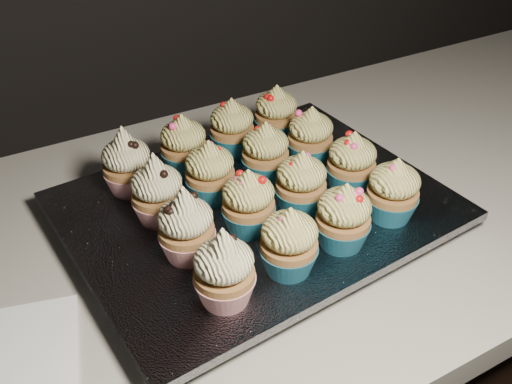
# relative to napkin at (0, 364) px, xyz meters

# --- Properties ---
(worktop) EXTENTS (2.44, 0.64, 0.04)m
(worktop) POSITION_rel_napkin_xyz_m (0.19, 0.10, -0.02)
(worktop) COLOR beige
(worktop) RESTS_ON cabinet
(napkin) EXTENTS (0.18, 0.18, 0.00)m
(napkin) POSITION_rel_napkin_xyz_m (0.00, 0.00, 0.00)
(napkin) COLOR white
(napkin) RESTS_ON worktop
(baking_tray) EXTENTS (0.44, 0.35, 0.02)m
(baking_tray) POSITION_rel_napkin_xyz_m (0.33, 0.07, 0.01)
(baking_tray) COLOR black
(baking_tray) RESTS_ON worktop
(foil_lining) EXTENTS (0.48, 0.39, 0.01)m
(foil_lining) POSITION_rel_napkin_xyz_m (0.33, 0.07, 0.03)
(foil_lining) COLOR silver
(foil_lining) RESTS_ON baking_tray
(cupcake_0) EXTENTS (0.06, 0.06, 0.10)m
(cupcake_0) POSITION_rel_napkin_xyz_m (0.22, -0.06, 0.07)
(cupcake_0) COLOR maroon
(cupcake_0) RESTS_ON foil_lining
(cupcake_1) EXTENTS (0.06, 0.06, 0.08)m
(cupcake_1) POSITION_rel_napkin_xyz_m (0.30, -0.05, 0.07)
(cupcake_1) COLOR #1B657F
(cupcake_1) RESTS_ON foil_lining
(cupcake_2) EXTENTS (0.06, 0.06, 0.08)m
(cupcake_2) POSITION_rel_napkin_xyz_m (0.37, -0.04, 0.07)
(cupcake_2) COLOR #1B657F
(cupcake_2) RESTS_ON foil_lining
(cupcake_3) EXTENTS (0.06, 0.06, 0.08)m
(cupcake_3) POSITION_rel_napkin_xyz_m (0.46, -0.03, 0.07)
(cupcake_3) COLOR #1B657F
(cupcake_3) RESTS_ON foil_lining
(cupcake_4) EXTENTS (0.06, 0.06, 0.10)m
(cupcake_4) POSITION_rel_napkin_xyz_m (0.21, 0.02, 0.07)
(cupcake_4) COLOR maroon
(cupcake_4) RESTS_ON foil_lining
(cupcake_5) EXTENTS (0.06, 0.06, 0.08)m
(cupcake_5) POSITION_rel_napkin_xyz_m (0.30, 0.03, 0.07)
(cupcake_5) COLOR #1B657F
(cupcake_5) RESTS_ON foil_lining
(cupcake_6) EXTENTS (0.06, 0.06, 0.08)m
(cupcake_6) POSITION_rel_napkin_xyz_m (0.37, 0.03, 0.07)
(cupcake_6) COLOR #1B657F
(cupcake_6) RESTS_ON foil_lining
(cupcake_7) EXTENTS (0.06, 0.06, 0.08)m
(cupcake_7) POSITION_rel_napkin_xyz_m (0.45, 0.04, 0.07)
(cupcake_7) COLOR #1B657F
(cupcake_7) RESTS_ON foil_lining
(cupcake_8) EXTENTS (0.06, 0.06, 0.10)m
(cupcake_8) POSITION_rel_napkin_xyz_m (0.21, 0.10, 0.07)
(cupcake_8) COLOR maroon
(cupcake_8) RESTS_ON foil_lining
(cupcake_9) EXTENTS (0.06, 0.06, 0.08)m
(cupcake_9) POSITION_rel_napkin_xyz_m (0.28, 0.11, 0.07)
(cupcake_9) COLOR #1B657F
(cupcake_9) RESTS_ON foil_lining
(cupcake_10) EXTENTS (0.06, 0.06, 0.08)m
(cupcake_10) POSITION_rel_napkin_xyz_m (0.37, 0.11, 0.07)
(cupcake_10) COLOR #1B657F
(cupcake_10) RESTS_ON foil_lining
(cupcake_11) EXTENTS (0.06, 0.06, 0.08)m
(cupcake_11) POSITION_rel_napkin_xyz_m (0.44, 0.12, 0.07)
(cupcake_11) COLOR #1B657F
(cupcake_11) RESTS_ON foil_lining
(cupcake_12) EXTENTS (0.06, 0.06, 0.10)m
(cupcake_12) POSITION_rel_napkin_xyz_m (0.20, 0.17, 0.07)
(cupcake_12) COLOR maroon
(cupcake_12) RESTS_ON foil_lining
(cupcake_13) EXTENTS (0.06, 0.06, 0.08)m
(cupcake_13) POSITION_rel_napkin_xyz_m (0.28, 0.18, 0.07)
(cupcake_13) COLOR #1B657F
(cupcake_13) RESTS_ON foil_lining
(cupcake_14) EXTENTS (0.06, 0.06, 0.08)m
(cupcake_14) POSITION_rel_napkin_xyz_m (0.36, 0.19, 0.07)
(cupcake_14) COLOR #1B657F
(cupcake_14) RESTS_ON foil_lining
(cupcake_15) EXTENTS (0.06, 0.06, 0.08)m
(cupcake_15) POSITION_rel_napkin_xyz_m (0.43, 0.20, 0.07)
(cupcake_15) COLOR #1B657F
(cupcake_15) RESTS_ON foil_lining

